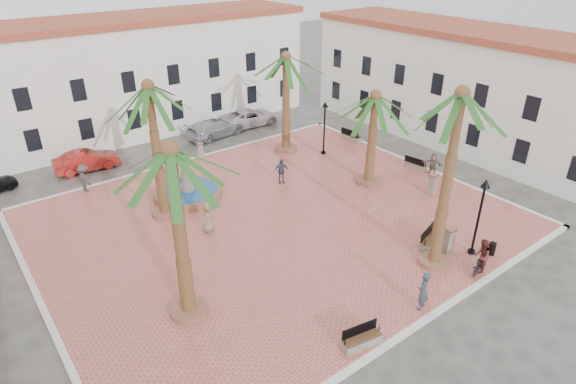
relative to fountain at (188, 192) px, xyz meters
The scene contains 35 objects.
ground 6.40m from the fountain, 63.77° to the right, with size 120.00×120.00×0.00m, color #56544F.
plaza 6.39m from the fountain, 63.77° to the right, with size 26.00×22.00×0.15m, color #D2665B.
kerb_n 5.99m from the fountain, 61.86° to the left, with size 26.30×0.30×0.16m, color silver.
kerb_s 16.97m from the fountain, 80.43° to the right, with size 26.30×0.30×0.16m, color silver.
kerb_e 16.83m from the fountain, 19.90° to the right, with size 0.30×22.30×0.16m, color silver.
kerb_w 11.69m from the fountain, 150.64° to the right, with size 0.30×22.30×0.16m, color silver.
building_north 15.17m from the fountain, 78.82° to the left, with size 30.40×7.40×9.50m.
building_east 23.47m from the fountain, ahead, with size 7.40×26.40×9.00m.
fountain is the anchor object (origin of this frame).
palm_nw 7.16m from the fountain, 149.85° to the right, with size 5.22×5.22×8.25m.
palm_sw 13.02m from the fountain, 116.57° to the right, with size 5.53×5.53×8.25m.
palm_s 17.59m from the fountain, 64.97° to the right, with size 5.07×5.07×9.30m.
palm_e 13.14m from the fountain, 28.13° to the right, with size 5.50×5.50×6.47m.
palm_ne 11.72m from the fountain, 13.34° to the left, with size 5.63×5.63×7.67m.
bench_s 16.11m from the fountain, 91.12° to the right, with size 1.84×0.85×0.94m.
bench_se 15.33m from the fountain, 58.84° to the right, with size 1.98×1.10×1.00m.
bench_e 16.31m from the fountain, 22.29° to the right, with size 0.76×1.74×0.89m.
bench_ne 15.21m from the fountain, ahead, with size 0.76×1.93×0.99m.
lamppost_s 17.68m from the fountain, 58.91° to the right, with size 0.47×0.47×4.36m.
lamppost_e 11.89m from the fountain, ahead, with size 0.45×0.45×4.14m.
bollard_se 16.25m from the fountain, 60.54° to the right, with size 0.58×0.58×1.52m.
bollard_n 5.83m from the fountain, 53.45° to the left, with size 0.57×0.57×1.30m.
bollard_e 15.86m from the fountain, 36.74° to the right, with size 0.60×0.60×1.47m.
litter_bin 18.46m from the fountain, 58.15° to the right, with size 0.36×0.36×0.71m, color black.
cyclist_a 16.50m from the fountain, 77.96° to the right, with size 0.71×0.47×1.95m, color #333A4E.
bicycle_a 17.98m from the fountain, 63.74° to the right, with size 0.56×1.62×0.85m, color black.
cyclist_b 17.99m from the fountain, 63.78° to the right, with size 0.89×0.69×1.82m, color #57201D.
bicycle_b 17.90m from the fountain, 64.31° to the right, with size 0.44×1.55×0.93m, color black.
pedestrian_fountain_a 4.75m from the fountain, 102.27° to the right, with size 0.90×0.59×1.84m, color #887857.
pedestrian_fountain_b 6.37m from the fountain, 19.62° to the right, with size 1.03×0.43×1.75m, color #3B4763.
pedestrian_north 6.88m from the fountain, 137.15° to the left, with size 1.21×0.70×1.87m, color #424146.
pedestrian_east 17.01m from the fountain, 26.48° to the right, with size 1.48×0.47×1.60m, color #695A52.
car_red 9.14m from the fountain, 114.69° to the left, with size 1.57×4.50×1.48m, color #A71F19.
car_silver 11.04m from the fountain, 50.89° to the left, with size 2.11×5.20×1.51m, color #ABABB4.
car_white 14.17m from the fountain, 39.98° to the left, with size 2.46×5.34×1.48m, color beige.
Camera 1 is at (-14.35, -20.12, 14.94)m, focal length 30.00 mm.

